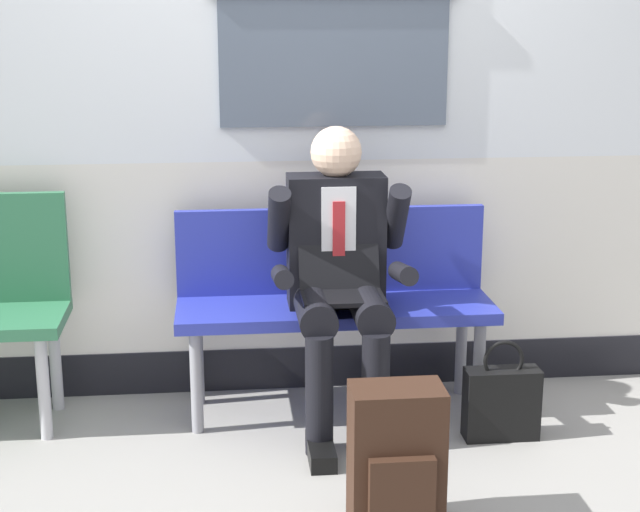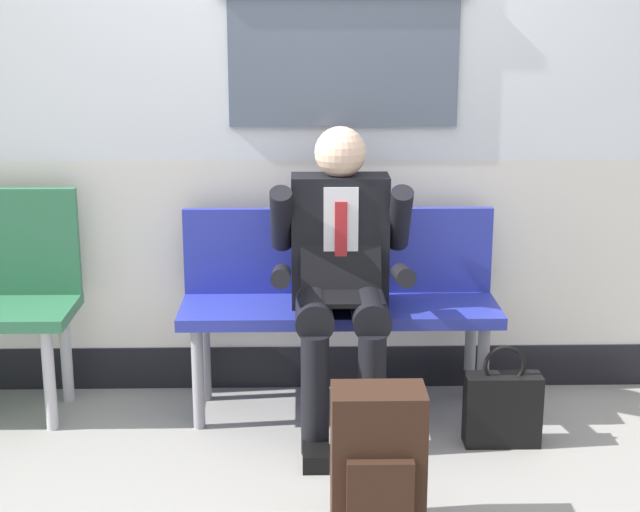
{
  "view_description": "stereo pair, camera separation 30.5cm",
  "coord_description": "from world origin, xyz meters",
  "px_view_note": "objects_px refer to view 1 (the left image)",
  "views": [
    {
      "loc": [
        -0.3,
        -3.58,
        1.72
      ],
      "look_at": [
        0.09,
        0.13,
        0.75
      ],
      "focal_mm": 54.75,
      "sensor_mm": 36.0,
      "label": 1
    },
    {
      "loc": [
        0.01,
        -3.6,
        1.72
      ],
      "look_at": [
        0.09,
        0.13,
        0.75
      ],
      "focal_mm": 54.75,
      "sensor_mm": 36.0,
      "label": 2
    }
  ],
  "objects_px": {
    "person_seated": "(339,272)",
    "handbag": "(501,402)",
    "bench_with_person": "(334,291)",
    "backpack": "(396,460)"
  },
  "relations": [
    {
      "from": "person_seated",
      "to": "backpack",
      "type": "height_order",
      "value": "person_seated"
    },
    {
      "from": "person_seated",
      "to": "handbag",
      "type": "height_order",
      "value": "person_seated"
    },
    {
      "from": "handbag",
      "to": "person_seated",
      "type": "bearing_deg",
      "value": 162.05
    },
    {
      "from": "person_seated",
      "to": "handbag",
      "type": "relative_size",
      "value": 2.96
    },
    {
      "from": "backpack",
      "to": "person_seated",
      "type": "bearing_deg",
      "value": 95.93
    },
    {
      "from": "bench_with_person",
      "to": "person_seated",
      "type": "height_order",
      "value": "person_seated"
    },
    {
      "from": "person_seated",
      "to": "backpack",
      "type": "relative_size",
      "value": 2.47
    },
    {
      "from": "bench_with_person",
      "to": "person_seated",
      "type": "distance_m",
      "value": 0.24
    },
    {
      "from": "person_seated",
      "to": "handbag",
      "type": "bearing_deg",
      "value": -17.95
    },
    {
      "from": "bench_with_person",
      "to": "backpack",
      "type": "height_order",
      "value": "bench_with_person"
    }
  ]
}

